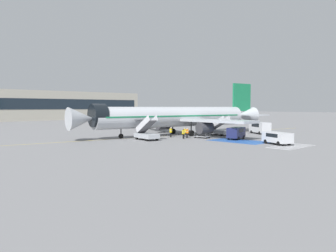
% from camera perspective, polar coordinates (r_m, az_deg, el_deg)
% --- Properties ---
extents(ground_plane, '(600.00, 600.00, 0.00)m').
position_cam_1_polar(ground_plane, '(64.35, 1.83, -1.52)').
color(ground_plane, slate).
extents(apron_leadline_yellow, '(75.59, 12.23, 0.01)m').
position_cam_1_polar(apron_leadline_yellow, '(62.74, 1.19, -1.64)').
color(apron_leadline_yellow, gold).
rests_on(apron_leadline_yellow, ground_plane).
extents(apron_stand_patch_blue, '(5.47, 9.34, 0.01)m').
position_cam_1_polar(apron_stand_patch_blue, '(53.43, 12.20, -2.59)').
color(apron_stand_patch_blue, '#2856A8').
rests_on(apron_stand_patch_blue, ground_plane).
extents(apron_walkway_bar_0, '(0.44, 3.60, 0.01)m').
position_cam_1_polar(apron_walkway_bar_0, '(45.21, 18.66, -3.76)').
color(apron_walkway_bar_0, silver).
rests_on(apron_walkway_bar_0, ground_plane).
extents(apron_walkway_bar_1, '(0.44, 3.60, 0.01)m').
position_cam_1_polar(apron_walkway_bar_1, '(46.27, 19.36, -3.61)').
color(apron_walkway_bar_1, silver).
rests_on(apron_walkway_bar_1, ground_plane).
extents(apron_walkway_bar_2, '(0.44, 3.60, 0.01)m').
position_cam_1_polar(apron_walkway_bar_2, '(47.33, 20.03, -3.47)').
color(apron_walkway_bar_2, silver).
rests_on(apron_walkway_bar_2, ground_plane).
extents(apron_walkway_bar_3, '(0.44, 3.60, 0.01)m').
position_cam_1_polar(apron_walkway_bar_3, '(48.40, 20.66, -3.34)').
color(apron_walkway_bar_3, silver).
rests_on(apron_walkway_bar_3, ground_plane).
extents(apron_walkway_bar_4, '(0.44, 3.60, 0.01)m').
position_cam_1_polar(apron_walkway_bar_4, '(49.48, 21.27, -3.21)').
color(apron_walkway_bar_4, silver).
rests_on(apron_walkway_bar_4, ground_plane).
extents(apron_walkway_bar_5, '(0.44, 3.60, 0.01)m').
position_cam_1_polar(apron_walkway_bar_5, '(50.56, 21.86, -3.09)').
color(apron_walkway_bar_5, silver).
rests_on(apron_walkway_bar_5, ground_plane).
extents(apron_walkway_bar_6, '(0.44, 3.60, 0.01)m').
position_cam_1_polar(apron_walkway_bar_6, '(51.64, 22.42, -2.97)').
color(apron_walkway_bar_6, silver).
rests_on(apron_walkway_bar_6, ground_plane).
extents(airliner, '(42.47, 31.31, 10.59)m').
position_cam_1_polar(airliner, '(62.90, 1.66, 1.61)').
color(airliner, '#B7BCC4').
rests_on(airliner, ground_plane).
extents(boarding_stairs_forward, '(2.93, 5.47, 4.16)m').
position_cam_1_polar(boarding_stairs_forward, '(54.07, -3.78, -1.38)').
color(boarding_stairs_forward, '#ADB2BA').
rests_on(boarding_stairs_forward, ground_plane).
extents(boarding_stairs_aft, '(2.93, 5.47, 3.82)m').
position_cam_1_polar(boarding_stairs_aft, '(63.87, 8.88, -0.72)').
color(boarding_stairs_aft, '#ADB2BA').
rests_on(boarding_stairs_aft, ground_plane).
extents(fuel_tanker, '(2.73, 8.84, 3.71)m').
position_cam_1_polar(fuel_tanker, '(84.43, -5.17, 0.91)').
color(fuel_tanker, '#38383D').
rests_on(fuel_tanker, ground_plane).
extents(service_van_0, '(4.52, 5.76, 2.36)m').
position_cam_1_polar(service_van_0, '(68.91, 15.69, -0.15)').
color(service_van_0, silver).
rests_on(service_van_0, ground_plane).
extents(service_van_1, '(4.57, 2.84, 1.99)m').
position_cam_1_polar(service_van_1, '(56.27, 11.78, -1.06)').
color(service_van_1, '#1E234C').
rests_on(service_van_1, ground_plane).
extents(service_van_2, '(3.58, 5.00, 1.76)m').
position_cam_1_polar(service_van_2, '(50.18, 18.49, -1.83)').
color(service_van_2, silver).
rests_on(service_van_2, ground_plane).
extents(baggage_cart, '(1.85, 2.78, 0.87)m').
position_cam_1_polar(baggage_cart, '(57.74, 5.94, -1.84)').
color(baggage_cart, gray).
rests_on(baggage_cart, ground_plane).
extents(ground_crew_0, '(0.48, 0.45, 1.66)m').
position_cam_1_polar(ground_crew_0, '(59.13, 2.89, -1.03)').
color(ground_crew_0, '#2D2D33').
rests_on(ground_crew_0, ground_plane).
extents(ground_crew_1, '(0.28, 0.46, 1.77)m').
position_cam_1_polar(ground_crew_1, '(58.78, 0.49, -0.98)').
color(ground_crew_1, black).
rests_on(ground_crew_1, ground_plane).
extents(ground_crew_2, '(0.49, 0.42, 1.76)m').
position_cam_1_polar(ground_crew_2, '(57.15, 3.35, -1.11)').
color(ground_crew_2, black).
rests_on(ground_crew_2, ground_plane).
extents(ground_crew_3, '(0.45, 0.28, 1.69)m').
position_cam_1_polar(ground_crew_3, '(56.07, 2.69, -1.25)').
color(ground_crew_3, black).
rests_on(ground_crew_3, ground_plane).
extents(terminal_building, '(108.43, 12.10, 11.99)m').
position_cam_1_polar(terminal_building, '(141.33, -24.49, 3.27)').
color(terminal_building, '#B2AD9E').
rests_on(terminal_building, ground_plane).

